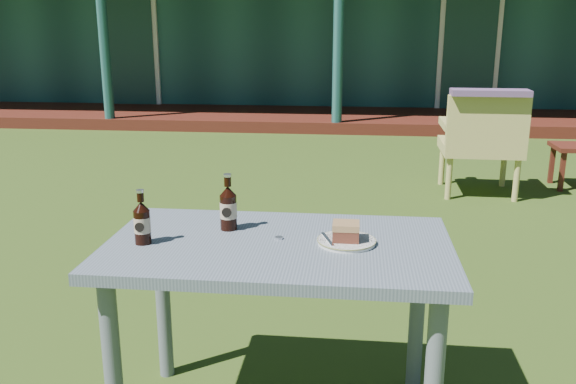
# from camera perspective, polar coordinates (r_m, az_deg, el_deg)

# --- Properties ---
(ground) EXTENTS (80.00, 80.00, 0.00)m
(ground) POSITION_cam_1_polar(r_m,az_deg,el_deg) (3.87, 2.13, -6.67)
(ground) COLOR #334916
(pavilion) EXTENTS (15.80, 8.30, 3.45)m
(pavilion) POSITION_cam_1_polar(r_m,az_deg,el_deg) (12.97, 5.40, 15.96)
(pavilion) COLOR #1B4846
(pavilion) RESTS_ON ground
(cafe_table) EXTENTS (1.20, 0.70, 0.72)m
(cafe_table) POSITION_cam_1_polar(r_m,az_deg,el_deg) (2.16, -0.88, -7.25)
(cafe_table) COLOR slate
(cafe_table) RESTS_ON ground
(plate) EXTENTS (0.20, 0.20, 0.01)m
(plate) POSITION_cam_1_polar(r_m,az_deg,el_deg) (2.12, 5.49, -4.60)
(plate) COLOR silver
(plate) RESTS_ON cafe_table
(cake_slice) EXTENTS (0.09, 0.09, 0.06)m
(cake_slice) POSITION_cam_1_polar(r_m,az_deg,el_deg) (2.11, 5.44, -3.67)
(cake_slice) COLOR #53261A
(cake_slice) RESTS_ON plate
(fork) EXTENTS (0.05, 0.14, 0.00)m
(fork) POSITION_cam_1_polar(r_m,az_deg,el_deg) (2.11, 3.73, -4.44)
(fork) COLOR silver
(fork) RESTS_ON plate
(cola_bottle_near) EXTENTS (0.06, 0.06, 0.21)m
(cola_bottle_near) POSITION_cam_1_polar(r_m,az_deg,el_deg) (2.24, -5.61, -1.45)
(cola_bottle_near) COLOR black
(cola_bottle_near) RESTS_ON cafe_table
(cola_bottle_far) EXTENTS (0.06, 0.06, 0.19)m
(cola_bottle_far) POSITION_cam_1_polar(r_m,az_deg,el_deg) (2.15, -13.50, -2.76)
(cola_bottle_far) COLOR black
(cola_bottle_far) RESTS_ON cafe_table
(bottle_cap) EXTENTS (0.03, 0.03, 0.01)m
(bottle_cap) POSITION_cam_1_polar(r_m,az_deg,el_deg) (2.16, -0.85, -4.32)
(bottle_cap) COLOR silver
(bottle_cap) RESTS_ON cafe_table
(armchair_left) EXTENTS (0.67, 0.63, 0.89)m
(armchair_left) POSITION_cam_1_polar(r_m,az_deg,el_deg) (5.54, 17.69, 4.76)
(armchair_left) COLOR tan
(armchair_left) RESTS_ON ground
(floral_throw) EXTENTS (0.63, 0.22, 0.05)m
(floral_throw) POSITION_cam_1_polar(r_m,az_deg,el_deg) (5.31, 18.39, 8.83)
(floral_throw) COLOR #63466F
(floral_throw) RESTS_ON armchair_left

